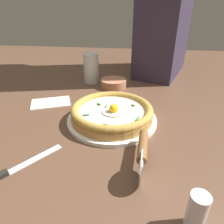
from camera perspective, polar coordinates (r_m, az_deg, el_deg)
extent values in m
cube|color=brown|center=(0.63, -3.74, -4.85)|extent=(2.40, 2.40, 0.03)
cylinder|color=white|center=(0.64, 0.00, -2.04)|extent=(0.28, 0.28, 0.01)
cylinder|color=#C08B45|center=(0.63, 0.00, -0.68)|extent=(0.25, 0.25, 0.02)
torus|color=#BA923F|center=(0.63, 0.00, 0.72)|extent=(0.25, 0.25, 0.02)
cylinder|color=#F2E7CB|center=(0.63, 0.00, 0.40)|extent=(0.21, 0.21, 0.00)
ellipsoid|color=white|center=(0.61, 0.37, 0.07)|extent=(0.07, 0.06, 0.01)
sphere|color=yellow|center=(0.60, 0.49, 0.91)|extent=(0.03, 0.03, 0.03)
ellipsoid|color=#48873A|center=(0.65, -1.62, 1.70)|extent=(0.01, 0.02, 0.00)
ellipsoid|color=#5E8945|center=(0.55, -1.57, -3.52)|extent=(0.03, 0.01, 0.01)
ellipsoid|color=#376032|center=(0.60, -7.29, -0.79)|extent=(0.02, 0.02, 0.00)
ellipsoid|color=#2D812E|center=(0.66, -3.65, 2.32)|extent=(0.02, 0.02, 0.01)
ellipsoid|color=#517E3A|center=(0.65, 6.01, 1.94)|extent=(0.02, 0.02, 0.01)
ellipsoid|color=#467C45|center=(0.58, 7.27, -1.78)|extent=(0.02, 0.03, 0.01)
cylinder|color=#B37153|center=(0.91, 0.41, 8.07)|extent=(0.11, 0.11, 0.03)
cylinder|color=silver|center=(0.43, 8.11, -15.21)|extent=(0.01, 0.08, 0.08)
cylinder|color=silver|center=(0.44, 8.20, -14.32)|extent=(0.01, 0.02, 0.01)
cylinder|color=brown|center=(0.48, 8.65, -9.28)|extent=(0.03, 0.11, 0.02)
cube|color=silver|center=(0.53, -20.47, -12.02)|extent=(0.09, 0.12, 0.00)
cylinder|color=silver|center=(0.96, -5.84, 12.14)|extent=(0.07, 0.07, 0.13)
cylinder|color=#B12A2E|center=(0.97, -5.73, 9.84)|extent=(0.06, 0.06, 0.05)
cube|color=white|center=(0.79, -16.81, 2.65)|extent=(0.16, 0.14, 0.01)
cylinder|color=silver|center=(0.38, 22.62, -24.52)|extent=(0.03, 0.03, 0.07)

